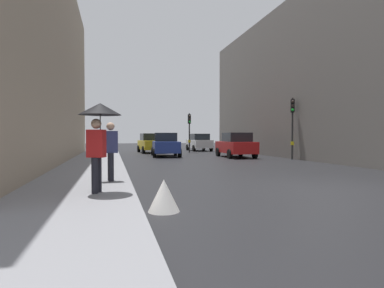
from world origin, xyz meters
The scene contains 12 objects.
ground_plane centered at (0.00, 0.00, 0.00)m, with size 120.00×120.00×0.00m, color black.
sidewalk_kerb centered at (-6.98, 6.00, 0.08)m, with size 2.92×40.00×0.16m, color gray.
building_facade_right centered at (11.52, 10.30, 5.41)m, with size 12.00×30.02×10.81m, color slate.
traffic_light_far_median centered at (0.82, 20.14, 2.49)m, with size 0.25×0.43×3.60m.
traffic_light_mid_street centered at (5.21, 10.17, 2.74)m, with size 0.35×0.45×3.98m.
car_yellow_taxi centered at (-2.63, 20.92, 0.88)m, with size 2.25×4.31×1.76m.
car_red_sedan centered at (2.53, 13.16, 0.88)m, with size 2.14×4.26×1.76m.
car_white_compact centered at (2.70, 23.60, 0.88)m, with size 2.03×4.21×1.76m.
car_blue_van centered at (-2.17, 15.52, 0.88)m, with size 2.28×4.33×1.76m.
pedestrian_with_umbrella centered at (-6.37, -0.18, 1.84)m, with size 1.00×1.00×2.14m.
pedestrian_with_grey_backpack centered at (-6.16, 1.82, 1.16)m, with size 0.63×0.36×1.77m.
warning_sign_triangle centered at (-5.07, -1.77, 0.33)m, with size 0.64×0.64×0.65m, color silver.
Camera 1 is at (-6.07, -8.03, 1.52)m, focal length 29.67 mm.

